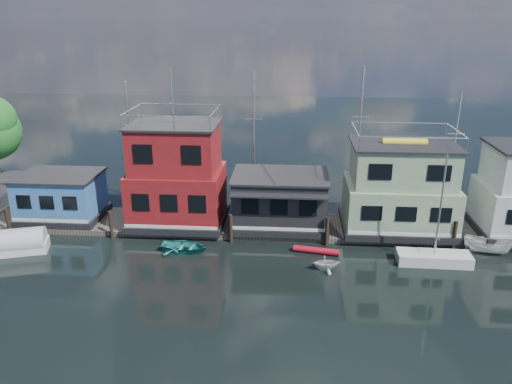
# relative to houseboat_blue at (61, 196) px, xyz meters

# --- Properties ---
(ground) EXTENTS (160.00, 160.00, 0.00)m
(ground) POSITION_rel_houseboat_blue_xyz_m (18.00, -12.00, -2.21)
(ground) COLOR black
(ground) RESTS_ON ground
(dock) EXTENTS (48.00, 5.00, 0.40)m
(dock) POSITION_rel_houseboat_blue_xyz_m (18.00, 0.00, -2.01)
(dock) COLOR #595147
(dock) RESTS_ON ground
(houseboat_blue) EXTENTS (6.40, 4.90, 3.66)m
(houseboat_blue) POSITION_rel_houseboat_blue_xyz_m (0.00, 0.00, 0.00)
(houseboat_blue) COLOR black
(houseboat_blue) RESTS_ON dock
(houseboat_red) EXTENTS (7.40, 5.90, 11.86)m
(houseboat_red) POSITION_rel_houseboat_blue_xyz_m (9.50, 0.00, 1.90)
(houseboat_red) COLOR black
(houseboat_red) RESTS_ON dock
(houseboat_dark) EXTENTS (7.40, 6.10, 4.06)m
(houseboat_dark) POSITION_rel_houseboat_blue_xyz_m (17.50, -0.02, 0.21)
(houseboat_dark) COLOR black
(houseboat_dark) RESTS_ON dock
(houseboat_green) EXTENTS (8.40, 5.90, 7.03)m
(houseboat_green) POSITION_rel_houseboat_blue_xyz_m (26.50, 0.00, 1.34)
(houseboat_green) COLOR black
(houseboat_green) RESTS_ON dock
(pilings) EXTENTS (42.28, 0.28, 2.20)m
(pilings) POSITION_rel_houseboat_blue_xyz_m (17.67, -2.80, -1.11)
(pilings) COLOR #2D2116
(pilings) RESTS_ON ground
(background_masts) EXTENTS (36.40, 0.16, 12.00)m
(background_masts) POSITION_rel_houseboat_blue_xyz_m (22.76, 6.00, 3.35)
(background_masts) COLOR silver
(background_masts) RESTS_ON ground
(motorboat) EXTENTS (3.50, 2.15, 1.27)m
(motorboat) POSITION_rel_houseboat_blue_xyz_m (32.22, -3.28, -1.57)
(motorboat) COLOR silver
(motorboat) RESTS_ON ground
(red_kayak) EXTENTS (3.23, 1.03, 0.47)m
(red_kayak) POSITION_rel_houseboat_blue_xyz_m (20.21, -4.18, -1.97)
(red_kayak) COLOR #B31321
(red_kayak) RESTS_ON ground
(day_sailer) EXTENTS (4.88, 1.71, 7.65)m
(day_sailer) POSITION_rel_houseboat_blue_xyz_m (28.07, -5.07, -1.76)
(day_sailer) COLOR silver
(day_sailer) RESTS_ON ground
(dinghy_teal) EXTENTS (3.61, 2.77, 0.70)m
(dinghy_teal) POSITION_rel_houseboat_blue_xyz_m (10.85, -4.52, -1.86)
(dinghy_teal) COLOR teal
(dinghy_teal) RESTS_ON ground
(dinghy_white) EXTENTS (2.13, 1.91, 1.01)m
(dinghy_white) POSITION_rel_houseboat_blue_xyz_m (20.75, -6.50, -1.70)
(dinghy_white) COLOR silver
(dinghy_white) RESTS_ON ground
(tarp_runabout) EXTENTS (4.90, 3.08, 1.86)m
(tarp_runabout) POSITION_rel_houseboat_blue_xyz_m (-1.12, -5.62, -1.51)
(tarp_runabout) COLOR silver
(tarp_runabout) RESTS_ON ground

